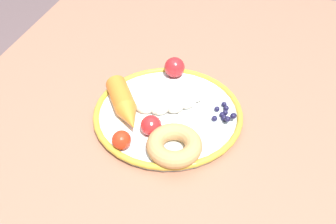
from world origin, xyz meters
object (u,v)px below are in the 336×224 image
tomato_mid (175,67)px  tomato_near (122,140)px  tomato_far (151,125)px  donut (174,145)px  plate (168,113)px  banana (174,105)px  dining_table (170,153)px  blueberry_pile (225,114)px  carrot_orange (124,104)px

tomato_mid → tomato_near: bearing=170.2°
tomato_near → tomato_far: 0.06m
donut → tomato_near: 0.09m
plate → banana: 0.02m
dining_table → plate: bearing=23.5°
blueberry_pile → tomato_mid: 0.16m
blueberry_pile → tomato_far: (-0.08, 0.12, 0.01)m
plate → tomato_far: (-0.06, 0.02, 0.02)m
tomato_near → tomato_far: tomato_far is taller
plate → banana: banana is taller
banana → tomato_near: tomato_near is taller
blueberry_pile → tomato_mid: (0.10, 0.12, 0.01)m
banana → dining_table: bearing=-174.4°
dining_table → tomato_near: tomato_near is taller
carrot_orange → donut: 0.14m
blueberry_pile → tomato_near: size_ratio=1.81×
dining_table → tomato_mid: bearing=10.8°
carrot_orange → tomato_far: bearing=-122.4°
donut → banana: bearing=14.3°
tomato_mid → tomato_far: tomato_mid is taller
carrot_orange → donut: bearing=-122.7°
carrot_orange → tomato_mid: bearing=-24.6°
dining_table → banana: banana is taller
donut → tomato_far: bearing=56.8°
tomato_far → banana: bearing=-17.9°
dining_table → donut: bearing=-161.0°
dining_table → plate: plate is taller
carrot_orange → tomato_near: (-0.09, -0.02, -0.00)m
banana → tomato_far: tomato_far is taller
banana → tomato_near: (-0.12, 0.06, 0.00)m
tomato_far → plate: bearing=-13.5°
banana → donut: (-0.11, -0.03, 0.00)m
banana → donut: same height
carrot_orange → blueberry_pile: bearing=-79.3°
carrot_orange → plate: bearing=-74.8°
dining_table → tomato_far: tomato_far is taller
banana → carrot_orange: 0.09m
tomato_near → tomato_mid: size_ratio=0.78×
carrot_orange → tomato_mid: tomato_mid is taller
plate → blueberry_pile: 0.11m
tomato_near → tomato_mid: 0.23m
plate → tomato_mid: size_ratio=6.63×
plate → tomato_near: tomato_near is taller
carrot_orange → donut: size_ratio=1.42×
tomato_mid → tomato_far: (-0.18, -0.00, -0.00)m
banana → blueberry_pile: bearing=-87.9°
plate → tomato_far: 0.07m
dining_table → carrot_orange: bearing=86.1°
carrot_orange → tomato_far: size_ratio=3.60×
carrot_orange → tomato_far: 0.08m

